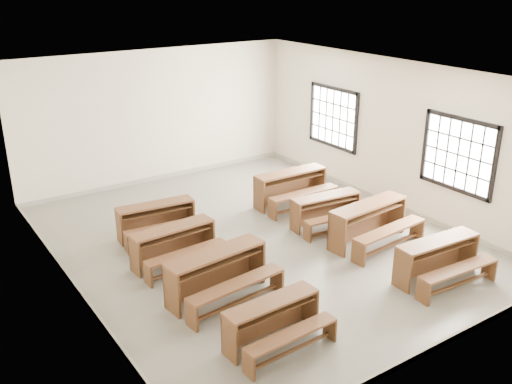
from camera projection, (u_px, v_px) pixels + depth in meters
room at (260, 132)px, 10.32m from camera, size 8.50×8.50×3.20m
desk_set_0 at (273, 319)px, 7.87m from camera, size 1.47×0.80×0.65m
desk_set_1 at (218, 271)px, 8.98m from camera, size 1.78×1.05×0.77m
desk_set_2 at (175, 243)px, 10.04m from camera, size 1.57×0.88×0.69m
desk_set_3 at (157, 218)px, 11.07m from camera, size 1.57×0.93×0.67m
desk_set_4 at (439, 257)px, 9.52m from camera, size 1.63×0.92×0.71m
desk_set_5 at (370, 220)px, 10.81m from camera, size 1.81×1.05×0.78m
desk_set_6 at (327, 209)px, 11.52m from camera, size 1.55×0.92×0.66m
desk_set_7 at (292, 186)px, 12.61m from camera, size 1.71×0.91×0.76m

